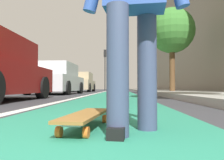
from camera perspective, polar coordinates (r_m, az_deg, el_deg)
name	(u,v)px	position (r m, az deg, el deg)	size (l,w,h in m)	color
ground_plane	(116,94)	(10.48, 0.95, -3.63)	(80.00, 80.00, 0.00)	#38383D
bike_lane_paint	(118,91)	(24.48, 1.61, -2.69)	(56.00, 1.91, 0.00)	#288466
lane_stripe_white	(106,91)	(20.52, -1.57, -2.82)	(52.00, 0.16, 0.01)	silver
sidewalk_curb	(158,91)	(18.72, 11.37, -2.65)	(52.00, 3.20, 0.14)	#9E9B93
building_facade	(177,24)	(24.01, 15.92, 13.43)	(40.00, 1.20, 13.31)	gray
skateboard	(86,116)	(1.69, -6.59, -9.00)	(0.86, 0.30, 0.11)	orange
parked_car_mid	(56,80)	(11.17, -13.79, 0.08)	(4.21, 2.05, 1.46)	silver
parked_car_far	(80,83)	(17.91, -8.01, -0.66)	(4.26, 2.03, 1.48)	tan
traffic_light	(105,62)	(25.47, -1.77, 4.41)	(0.33, 0.28, 4.57)	#2D2D2D
street_tree_mid	(172,31)	(12.14, 14.77, 11.79)	(2.29, 2.29, 4.35)	brown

